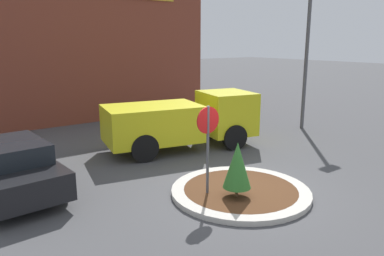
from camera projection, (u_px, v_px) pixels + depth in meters
name	position (u px, v px, depth m)	size (l,w,h in m)	color
ground_plane	(240.00, 194.00, 9.87)	(120.00, 120.00, 0.00)	#474749
traffic_island	(240.00, 191.00, 9.85)	(3.64, 3.64, 0.14)	#BCB7AD
stop_sign	(208.00, 136.00, 9.24)	(0.67, 0.07, 2.39)	#4C4C51
island_shrub	(237.00, 165.00, 9.18)	(0.70, 0.70, 1.40)	brown
utility_truck	(183.00, 120.00, 13.76)	(5.85, 3.13, 2.02)	gold
storefront_building	(76.00, 47.00, 20.27)	(12.47, 6.07, 7.21)	brown
parked_sedan_black	(8.00, 167.00, 9.71)	(2.17, 4.45, 1.45)	black
light_pole	(307.00, 48.00, 16.45)	(0.70, 0.30, 6.15)	#4C4C51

